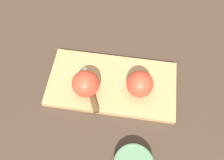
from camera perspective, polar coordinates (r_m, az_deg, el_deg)
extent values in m
plane|color=#38281E|center=(0.77, 0.00, -1.37)|extent=(4.00, 4.00, 0.00)
cube|color=#A37A4C|center=(0.76, 0.00, -1.03)|extent=(0.47, 0.28, 0.02)
sphere|color=red|center=(0.71, 7.36, -0.77)|extent=(0.09, 0.09, 0.09)
cylinder|color=#EFE5C6|center=(0.71, 7.99, -0.92)|extent=(0.01, 0.08, 0.08)
sphere|color=red|center=(0.70, -6.90, -0.98)|extent=(0.09, 0.09, 0.09)
cylinder|color=#EFE5C6|center=(0.70, -6.26, -0.84)|extent=(0.05, 0.07, 0.08)
cube|color=silver|center=(0.76, -6.37, -0.09)|extent=(0.07, 0.10, 0.00)
cube|color=#472D19|center=(0.72, -4.84, -5.86)|extent=(0.05, 0.07, 0.02)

